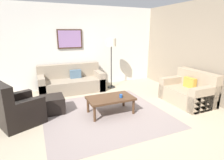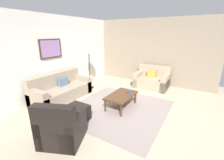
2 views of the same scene
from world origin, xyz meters
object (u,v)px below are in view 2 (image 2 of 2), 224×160
(ottoman, at_px, (76,114))
(lamp_standing, at_px, (89,54))
(armchair_leather, at_px, (61,130))
(couch_main, at_px, (60,90))
(couch_loveseat, at_px, (152,80))
(coffee_table, at_px, (121,96))
(cup, at_px, (128,92))
(framed_artwork, at_px, (51,49))

(ottoman, bearing_deg, lamp_standing, 31.25)
(armchair_leather, bearing_deg, couch_main, 50.29)
(couch_loveseat, distance_m, lamp_standing, 2.83)
(coffee_table, xyz_separation_m, cup, (0.22, -0.12, 0.09))
(coffee_table, height_order, lamp_standing, lamp_standing)
(ottoman, height_order, cup, cup)
(cup, distance_m, framed_artwork, 2.99)
(cup, height_order, framed_artwork, framed_artwork)
(coffee_table, relative_size, lamp_standing, 0.64)
(ottoman, distance_m, framed_artwork, 2.57)
(ottoman, relative_size, framed_artwork, 0.68)
(armchair_leather, bearing_deg, framed_artwork, 53.83)
(couch_loveseat, relative_size, armchair_leather, 1.25)
(couch_main, bearing_deg, cup, -71.36)
(ottoman, distance_m, coffee_table, 1.45)
(armchair_leather, distance_m, coffee_table, 2.07)
(couch_main, relative_size, coffee_table, 1.86)
(ottoman, distance_m, lamp_standing, 2.78)
(ottoman, xyz_separation_m, framed_artwork, (0.88, 1.90, 1.49))
(cup, distance_m, lamp_standing, 2.34)
(cup, relative_size, framed_artwork, 0.10)
(armchair_leather, distance_m, framed_artwork, 3.10)
(coffee_table, xyz_separation_m, lamp_standing, (0.85, 1.92, 1.05))
(cup, xyz_separation_m, framed_artwork, (-0.63, 2.65, 1.24))
(couch_main, xyz_separation_m, armchair_leather, (-1.52, -1.83, 0.01))
(lamp_standing, distance_m, framed_artwork, 1.42)
(ottoman, relative_size, cup, 6.82)
(coffee_table, distance_m, lamp_standing, 2.35)
(couch_main, height_order, couch_loveseat, same)
(armchair_leather, relative_size, lamp_standing, 0.62)
(framed_artwork, bearing_deg, ottoman, -114.86)
(couch_loveseat, xyz_separation_m, coffee_table, (-2.29, 0.24, 0.06))
(coffee_table, bearing_deg, lamp_standing, 66.23)
(couch_loveseat, height_order, coffee_table, couch_loveseat)
(coffee_table, distance_m, cup, 0.27)
(cup, bearing_deg, coffee_table, 151.89)
(coffee_table, height_order, framed_artwork, framed_artwork)
(couch_main, height_order, lamp_standing, lamp_standing)
(armchair_leather, height_order, lamp_standing, lamp_standing)
(couch_loveseat, relative_size, ottoman, 2.35)
(couch_loveseat, relative_size, framed_artwork, 1.59)
(coffee_table, bearing_deg, ottoman, 154.16)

